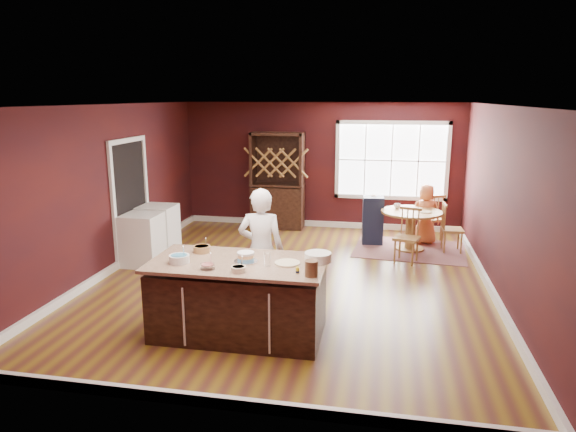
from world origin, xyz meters
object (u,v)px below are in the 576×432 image
at_px(baker, 261,250).
at_px(chair_north, 431,217).
at_px(toddler, 371,202).
at_px(high_chair, 373,219).
at_px(dining_table, 411,222).
at_px(chair_east, 453,227).
at_px(dryer, 158,230).
at_px(chair_south, 407,236).
at_px(layer_cake, 246,257).
at_px(kitchen_island, 239,299).
at_px(seated_woman, 426,214).
at_px(washer, 142,240).
at_px(hutch, 278,181).

bearing_deg(baker, chair_north, -126.17).
height_order(chair_north, toddler, chair_north).
bearing_deg(high_chair, dining_table, -29.45).
xyz_separation_m(chair_east, dryer, (-5.28, -1.12, -0.01)).
bearing_deg(toddler, baker, -110.64).
bearing_deg(chair_south, high_chair, 135.74).
bearing_deg(layer_cake, chair_south, 57.93).
distance_m(chair_east, high_chair, 1.49).
bearing_deg(high_chair, kitchen_island, -113.58).
height_order(chair_north, seated_woman, seated_woman).
bearing_deg(dining_table, toddler, 154.98).
xyz_separation_m(baker, seated_woman, (2.38, 3.70, -0.25)).
bearing_deg(dining_table, dryer, -166.40).
relative_size(dining_table, chair_south, 1.16).
relative_size(baker, high_chair, 1.71).
xyz_separation_m(dining_table, chair_east, (0.75, 0.03, -0.07)).
relative_size(dining_table, chair_east, 1.21).
distance_m(toddler, washer, 4.33).
bearing_deg(chair_north, dining_table, 36.51).
bearing_deg(chair_east, kitchen_island, 140.98).
distance_m(layer_cake, chair_east, 4.92).
xyz_separation_m(baker, dryer, (-2.44, 2.11, -0.39)).
relative_size(seated_woman, toddler, 4.52).
bearing_deg(washer, chair_east, 18.46).
bearing_deg(washer, high_chair, 28.40).
bearing_deg(baker, dryer, -44.76).
bearing_deg(chair_south, kitchen_island, -106.31).
bearing_deg(hutch, high_chair, -22.84).
height_order(baker, high_chair, baker).
height_order(toddler, dryer, toddler).
height_order(chair_east, seated_woman, seated_woman).
bearing_deg(chair_north, baker, 32.84).
relative_size(baker, hutch, 0.81).
bearing_deg(chair_east, dryer, 99.35).
distance_m(dining_table, high_chair, 0.78).
height_order(seated_woman, dryer, seated_woman).
bearing_deg(dryer, kitchen_island, -50.77).
height_order(layer_cake, high_chair, layer_cake).
distance_m(kitchen_island, hutch, 5.24).
distance_m(chair_south, dryer, 4.44).
height_order(baker, chair_east, baker).
height_order(high_chair, dryer, high_chair).
distance_m(baker, chair_north, 4.72).
xyz_separation_m(baker, chair_east, (2.84, 3.23, -0.37)).
xyz_separation_m(chair_north, dryer, (-4.95, -1.88, -0.03)).
height_order(high_chair, toddler, high_chair).
distance_m(layer_cake, washer, 3.34).
distance_m(toddler, dryer, 4.06).
distance_m(kitchen_island, washer, 3.23).
bearing_deg(seated_woman, washer, 18.50).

